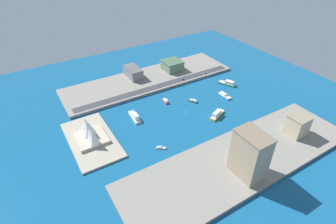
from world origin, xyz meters
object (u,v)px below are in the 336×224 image
at_px(office_block_beige, 298,125).
at_px(catamaran_blue, 224,95).
at_px(terminal_long_green, 172,65).
at_px(apartment_midrise_tan, 250,155).
at_px(traffic_light_waterfront, 159,86).
at_px(ferry_yellow_fast, 217,114).
at_px(warehouse_low_gray, 133,72).
at_px(opera_landmark, 89,132).
at_px(patrol_launch_navy, 193,101).
at_px(sailboat_small_white, 161,148).
at_px(ferry_white_commuter, 135,117).
at_px(hatchback_blue, 183,79).
at_px(tugboat_red, 165,101).
at_px(van_white, 205,73).
at_px(ferry_green_doubledeck, 228,83).

bearing_deg(office_block_beige, catamaran_blue, 5.60).
height_order(terminal_long_green, office_block_beige, office_block_beige).
height_order(apartment_midrise_tan, traffic_light_waterfront, apartment_midrise_tan).
xyz_separation_m(ferry_yellow_fast, warehouse_low_gray, (133.36, 42.37, 7.32)).
relative_size(traffic_light_waterfront, opera_landmark, 0.18).
bearing_deg(patrol_launch_navy, sailboat_small_white, 124.49).
height_order(office_block_beige, traffic_light_waterfront, office_block_beige).
distance_m(ferry_white_commuter, hatchback_blue, 103.89).
height_order(catamaran_blue, hatchback_blue, hatchback_blue).
height_order(ferry_yellow_fast, terminal_long_green, terminal_long_green).
distance_m(tugboat_red, van_white, 92.10).
height_order(tugboat_red, hatchback_blue, hatchback_blue).
xyz_separation_m(terminal_long_green, office_block_beige, (-192.94, -28.88, 3.69)).
distance_m(ferry_white_commuter, traffic_light_waterfront, 66.75).
bearing_deg(catamaran_blue, sailboat_small_white, 109.73).
height_order(warehouse_low_gray, hatchback_blue, warehouse_low_gray).
bearing_deg(terminal_long_green, hatchback_blue, 172.21).
distance_m(terminal_long_green, opera_landmark, 177.18).
bearing_deg(catamaran_blue, traffic_light_waterfront, 49.75).
bearing_deg(van_white, ferry_white_commuter, 108.10).
distance_m(ferry_white_commuter, ferry_yellow_fast, 93.72).
distance_m(terminal_long_green, traffic_light_waterfront, 60.87).
distance_m(ferry_white_commuter, terminal_long_green, 127.43).
relative_size(apartment_midrise_tan, traffic_light_waterfront, 6.58).
bearing_deg(patrol_launch_navy, ferry_green_doubledeck, -81.28).
bearing_deg(opera_landmark, traffic_light_waterfront, -65.98).
distance_m(hatchback_blue, van_white, 39.08).
xyz_separation_m(ferry_green_doubledeck, terminal_long_green, (74.73, 43.69, 7.70)).
relative_size(warehouse_low_gray, hatchback_blue, 7.54).
distance_m(patrol_launch_navy, hatchback_blue, 51.74).
bearing_deg(apartment_midrise_tan, ferry_yellow_fast, -24.16).
xyz_separation_m(ferry_green_doubledeck, office_block_beige, (-118.21, 14.81, 11.40)).
bearing_deg(van_white, catamaran_blue, 165.97).
bearing_deg(sailboat_small_white, warehouse_low_gray, -15.13).
bearing_deg(ferry_white_commuter, patrol_launch_navy, -93.94).
xyz_separation_m(office_block_beige, opera_landmark, (104.29, 182.28, -3.62)).
xyz_separation_m(warehouse_low_gray, van_white, (-45.13, -93.41, -5.80)).
relative_size(patrol_launch_navy, hatchback_blue, 2.75).
distance_m(ferry_green_doubledeck, van_white, 40.05).
bearing_deg(warehouse_low_gray, patrol_launch_navy, -158.41).
xyz_separation_m(apartment_midrise_tan, terminal_long_green, (205.35, -53.34, -14.57)).
relative_size(tugboat_red, traffic_light_waterfront, 2.09).
height_order(tugboat_red, apartment_midrise_tan, apartment_midrise_tan).
relative_size(patrol_launch_navy, traffic_light_waterfront, 1.88).
distance_m(apartment_midrise_tan, traffic_light_waterfront, 165.92).
height_order(ferry_green_doubledeck, patrol_launch_navy, ferry_green_doubledeck).
bearing_deg(patrol_launch_navy, apartment_midrise_tan, 165.45).
relative_size(apartment_midrise_tan, van_white, 8.63).
height_order(tugboat_red, catamaran_blue, tugboat_red).
distance_m(sailboat_small_white, opera_landmark, 73.82).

